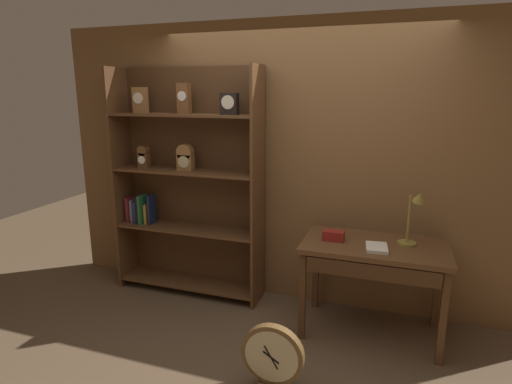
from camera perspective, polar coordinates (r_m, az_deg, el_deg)
The scene contains 8 objects.
ground_plane at distance 3.31m, azimuth -0.72°, elevation -23.06°, with size 10.00×10.00×0.00m, color brown.
back_wood_panel at distance 3.91m, azimuth 5.39°, elevation 3.49°, with size 4.80×0.05×2.60m, color brown.
bookshelf at distance 4.15m, azimuth -9.53°, elevation 0.92°, with size 1.47×0.35×2.20m.
workbench at distance 3.54m, azimuth 15.67°, elevation -8.40°, with size 1.14×0.66×0.78m.
desk_lamp at distance 3.49m, azimuth 20.53°, elevation -3.09°, with size 0.19×0.19×0.46m.
toolbox_small at distance 3.51m, azimuth 10.45°, elevation -5.83°, with size 0.17×0.10×0.08m, color maroon.
open_repair_manual at distance 3.41m, azimuth 16.01°, elevation -7.24°, with size 0.16×0.22×0.03m, color silver.
round_clock_large at distance 3.04m, azimuth 2.25°, elevation -21.33°, with size 0.43×0.11×0.47m.
Camera 1 is at (0.91, -2.50, 1.97)m, focal length 29.57 mm.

